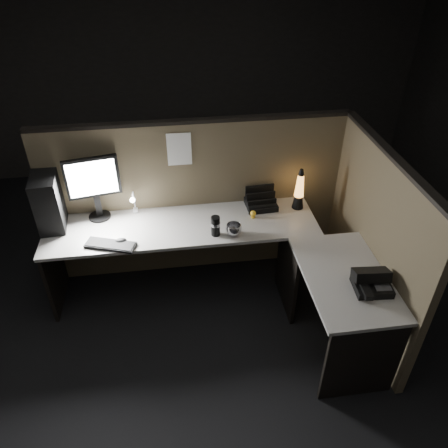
{
  "coord_description": "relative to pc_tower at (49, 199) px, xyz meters",
  "views": [
    {
      "loc": [
        -0.21,
        -2.42,
        2.9
      ],
      "look_at": [
        0.18,
        0.35,
        0.89
      ],
      "focal_mm": 35.0,
      "sensor_mm": 36.0,
      "label": 1
    }
  ],
  "objects": [
    {
      "name": "pc_tower",
      "position": [
        0.0,
        0.0,
        0.0
      ],
      "size": [
        0.24,
        0.46,
        0.47
      ],
      "primitive_type": "cube",
      "rotation": [
        0.0,
        0.0,
        0.09
      ],
      "color": "black",
      "rests_on": "desk"
    },
    {
      "name": "pinned_paper",
      "position": [
        1.1,
        0.1,
        0.33
      ],
      "size": [
        0.2,
        0.0,
        0.29
      ],
      "primitive_type": "cube",
      "color": "white",
      "rests_on": "partition_back"
    },
    {
      "name": "room_shell",
      "position": [
        1.22,
        -0.8,
        0.66
      ],
      "size": [
        6.0,
        6.0,
        6.0
      ],
      "color": "silver",
      "rests_on": "ground"
    },
    {
      "name": "partition_back",
      "position": [
        1.22,
        0.13,
        -0.21
      ],
      "size": [
        2.66,
        0.06,
        1.5
      ],
      "primitive_type": "cube",
      "color": "brown",
      "rests_on": "ground"
    },
    {
      "name": "keyboard",
      "position": [
        0.49,
        -0.4,
        -0.22
      ],
      "size": [
        0.42,
        0.26,
        0.02
      ],
      "primitive_type": "cube",
      "rotation": [
        0.0,
        0.0,
        -0.33
      ],
      "color": "black",
      "rests_on": "desk"
    },
    {
      "name": "mouse",
      "position": [
        0.57,
        -0.37,
        -0.21
      ],
      "size": [
        0.1,
        0.07,
        0.04
      ],
      "primitive_type": "ellipsoid",
      "rotation": [
        0.0,
        0.0,
        0.0
      ],
      "color": "black",
      "rests_on": "desk"
    },
    {
      "name": "floor",
      "position": [
        1.22,
        -0.8,
        -0.96
      ],
      "size": [
        6.0,
        6.0,
        0.0
      ],
      "primitive_type": "plane",
      "color": "black",
      "rests_on": "ground"
    },
    {
      "name": "lava_lamp",
      "position": [
        2.12,
        -0.07,
        -0.07
      ],
      "size": [
        0.1,
        0.1,
        0.38
      ],
      "color": "black",
      "rests_on": "desk"
    },
    {
      "name": "desk_phone",
      "position": [
        2.34,
        -1.14,
        -0.18
      ],
      "size": [
        0.27,
        0.28,
        0.15
      ],
      "rotation": [
        0.0,
        0.0,
        -0.08
      ],
      "color": "black",
      "rests_on": "desk"
    },
    {
      "name": "travel_mug",
      "position": [
        1.34,
        -0.37,
        -0.15
      ],
      "size": [
        0.08,
        0.08,
        0.17
      ],
      "primitive_type": "cylinder",
      "color": "black",
      "rests_on": "desk"
    },
    {
      "name": "steel_mug",
      "position": [
        1.48,
        -0.39,
        -0.18
      ],
      "size": [
        0.14,
        0.14,
        0.1
      ],
      "primitive_type": "imported",
      "rotation": [
        0.0,
        0.0,
        -0.09
      ],
      "color": "#B8B8BF",
      "rests_on": "desk"
    },
    {
      "name": "organizer",
      "position": [
        1.79,
        -0.0,
        -0.19
      ],
      "size": [
        0.28,
        0.25,
        0.2
      ],
      "rotation": [
        0.0,
        0.0,
        0.06
      ],
      "color": "black",
      "rests_on": "desk"
    },
    {
      "name": "figurine",
      "position": [
        1.69,
        -0.17,
        -0.19
      ],
      "size": [
        0.05,
        0.05,
        0.05
      ],
      "primitive_type": "sphere",
      "color": "yellow",
      "rests_on": "desk"
    },
    {
      "name": "monitor",
      "position": [
        0.37,
        0.03,
        0.11
      ],
      "size": [
        0.44,
        0.19,
        0.56
      ],
      "rotation": [
        0.0,
        0.0,
        0.18
      ],
      "color": "black",
      "rests_on": "desk"
    },
    {
      "name": "desk",
      "position": [
        1.4,
        -0.54,
        -0.38
      ],
      "size": [
        2.6,
        1.6,
        0.73
      ],
      "color": "#ADAAA4",
      "rests_on": "ground"
    },
    {
      "name": "clip_lamp",
      "position": [
        0.68,
        0.0,
        -0.1
      ],
      "size": [
        0.04,
        0.17,
        0.22
      ],
      "color": "white",
      "rests_on": "desk"
    },
    {
      "name": "partition_right",
      "position": [
        2.55,
        -0.7,
        -0.21
      ],
      "size": [
        0.06,
        1.66,
        1.5
      ],
      "primitive_type": "cube",
      "color": "brown",
      "rests_on": "ground"
    }
  ]
}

